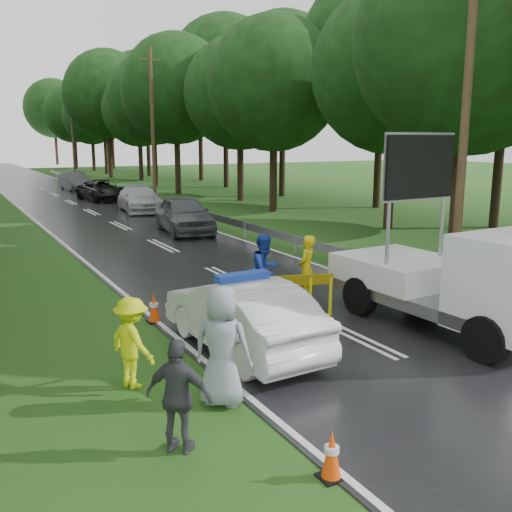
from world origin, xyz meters
TOP-DOWN VIEW (x-y plane):
  - ground at (0.00, 0.00)m, footprint 160.00×160.00m
  - road at (0.00, 30.00)m, footprint 7.00×140.00m
  - guardrail at (3.70, 29.67)m, footprint 0.12×60.06m
  - utility_pole_near at (5.20, 2.00)m, footprint 1.40×0.24m
  - utility_pole_mid at (5.20, 28.00)m, footprint 1.40×0.24m
  - utility_pole_far at (5.20, 54.00)m, footprint 1.40×0.24m
  - police_sedan at (-2.45, 0.43)m, footprint 1.69×4.42m
  - work_truck at (2.24, -0.81)m, footprint 2.58×5.41m
  - barrier at (-0.80, 1.73)m, footprint 2.47×0.80m
  - officer at (0.53, 2.60)m, footprint 0.77×0.73m
  - civilian at (-0.46, 3.00)m, footprint 1.09×0.98m
  - bystander_left at (-4.85, -0.18)m, footprint 0.90×1.15m
  - bystander_mid at (-4.91, -2.50)m, footprint 0.93×0.93m
  - bystander_right at (-3.80, -1.50)m, footprint 1.10×1.10m
  - queue_car_first at (2.00, 14.68)m, footprint 2.56×5.06m
  - queue_car_second at (2.60, 23.06)m, footprint 2.58×5.26m
  - queue_car_third at (2.20, 30.18)m, footprint 2.86×5.26m
  - queue_car_fourth at (2.21, 39.68)m, footprint 1.78×4.56m
  - cone_near_left at (-3.50, -4.00)m, footprint 0.31×0.31m
  - cone_center at (-0.29, 2.00)m, footprint 0.32×0.32m
  - cone_far at (0.40, 2.50)m, footprint 0.30×0.30m
  - cone_left_mid at (-3.40, 3.00)m, footprint 0.33×0.33m
  - cone_right at (3.50, 4.50)m, footprint 0.31×0.31m

SIDE VIEW (x-z plane):
  - ground at x=0.00m, z-range 0.00..0.00m
  - road at x=0.00m, z-range 0.00..0.02m
  - cone_far at x=0.40m, z-range -0.01..0.64m
  - cone_near_left at x=-3.50m, z-range -0.01..0.64m
  - cone_right at x=3.50m, z-range -0.01..0.66m
  - cone_center at x=-0.29m, z-range -0.01..0.66m
  - cone_left_mid at x=-3.40m, z-range -0.01..0.68m
  - guardrail at x=3.70m, z-range 0.20..0.90m
  - queue_car_third at x=2.20m, z-range 0.00..1.40m
  - police_sedan at x=-2.45m, z-range -0.07..1.51m
  - queue_car_second at x=2.60m, z-range 0.00..1.47m
  - queue_car_fourth at x=2.21m, z-range 0.00..1.48m
  - bystander_left at x=-4.85m, z-range 0.00..1.57m
  - bystander_mid at x=-4.91m, z-range 0.00..1.58m
  - barrier at x=-0.80m, z-range 0.27..1.33m
  - queue_car_first at x=2.00m, z-range 0.00..1.65m
  - officer at x=0.53m, z-range 0.00..1.77m
  - civilian at x=-0.46m, z-range 0.00..1.82m
  - bystander_right at x=-3.80m, z-range 0.00..1.93m
  - work_truck at x=2.24m, z-range -0.97..3.27m
  - utility_pole_near at x=5.20m, z-range 0.06..10.06m
  - utility_pole_mid at x=5.20m, z-range 0.06..10.06m
  - utility_pole_far at x=5.20m, z-range 0.06..10.06m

